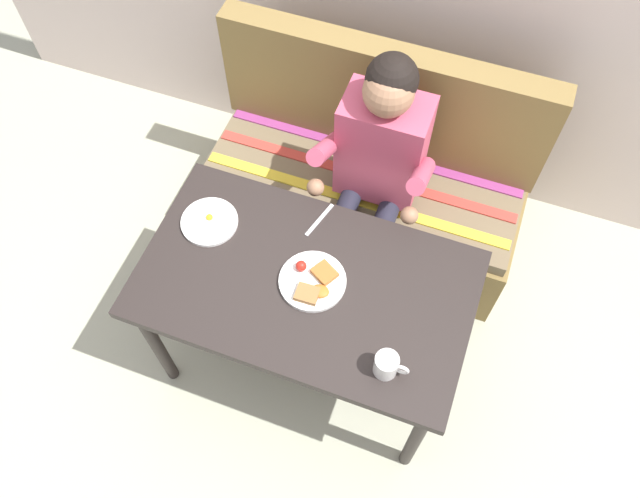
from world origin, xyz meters
name	(u,v)px	position (x,y,z in m)	size (l,w,h in m)	color
ground_plane	(309,355)	(0.00, 0.00, 0.00)	(8.00, 8.00, 0.00)	#ABAD94
table	(306,292)	(0.00, 0.00, 0.65)	(1.20, 0.70, 0.73)	#292220
couch	(365,185)	(0.00, 0.76, 0.33)	(1.44, 0.56, 1.00)	olive
person	(377,163)	(0.08, 0.59, 0.74)	(0.45, 0.61, 1.21)	#BC4862
plate_breakfast	(313,281)	(0.03, 0.00, 0.74)	(0.24, 0.24, 0.05)	white
plate_eggs	(209,221)	(-0.43, 0.11, 0.74)	(0.22, 0.22, 0.04)	white
coffee_mug	(387,365)	(0.36, -0.22, 0.78)	(0.12, 0.08, 0.09)	white
fork	(319,220)	(-0.04, 0.26, 0.73)	(0.01, 0.17, 0.01)	silver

